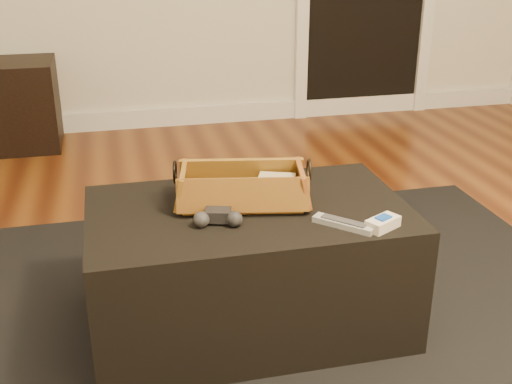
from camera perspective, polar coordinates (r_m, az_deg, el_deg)
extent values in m
cube|color=white|center=(4.36, -6.96, 6.69)|extent=(5.00, 0.04, 0.12)
cube|color=black|center=(2.18, -0.34, -12.24)|extent=(2.60, 2.00, 0.01)
cube|color=black|center=(2.10, -0.66, -6.65)|extent=(1.00, 0.60, 0.42)
cube|color=black|center=(2.01, -1.80, -0.53)|extent=(0.22, 0.07, 0.02)
cube|color=tan|center=(2.05, 1.85, 0.58)|extent=(0.14, 0.11, 0.06)
cube|color=#AD7527|center=(2.04, -1.21, -0.83)|extent=(0.40, 0.24, 0.01)
cube|color=#9F6F24|center=(2.10, -1.29, 1.69)|extent=(0.40, 0.11, 0.11)
cube|color=#925C21|center=(1.93, -1.15, -0.29)|extent=(0.40, 0.11, 0.11)
cube|color=#A56125|center=(2.03, 4.25, 0.83)|extent=(0.07, 0.20, 0.11)
cube|color=#996922|center=(2.02, -6.71, 0.64)|extent=(0.07, 0.20, 0.11)
torus|color=black|center=(2.01, 4.73, 1.95)|extent=(0.02, 0.08, 0.08)
torus|color=black|center=(2.00, -7.22, 1.75)|extent=(0.02, 0.08, 0.08)
cube|color=black|center=(1.90, -3.40, -2.05)|extent=(0.09, 0.07, 0.04)
sphere|color=#2D2D2F|center=(1.88, -4.89, -2.47)|extent=(0.06, 0.06, 0.05)
sphere|color=#242426|center=(1.88, -1.92, -2.42)|extent=(0.06, 0.06, 0.05)
cube|color=#B0B3B8|center=(1.90, 7.80, -2.84)|extent=(0.16, 0.16, 0.02)
cube|color=#37373A|center=(1.89, 7.81, -2.54)|extent=(0.12, 0.12, 0.00)
cube|color=silver|center=(1.90, 11.21, -2.76)|extent=(0.12, 0.10, 0.03)
cube|color=blue|center=(1.89, 11.26, -2.24)|extent=(0.05, 0.05, 0.01)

